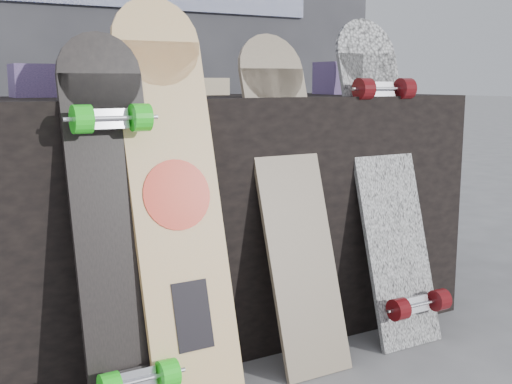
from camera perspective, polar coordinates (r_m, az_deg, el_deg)
ground at (r=1.93m, az=4.69°, el=-16.36°), size 60.00×60.00×0.00m
vendor_table at (r=2.20m, az=-2.59°, el=-1.94°), size 1.60×0.60×0.80m
booth at (r=2.95m, az=-10.60°, el=14.59°), size 2.40×0.22×2.20m
merch_box_purple at (r=2.09m, az=-18.48°, el=9.37°), size 0.18×0.12×0.10m
merch_box_small at (r=2.49m, az=7.30°, el=10.01°), size 0.14×0.14×0.12m
merch_box_flat at (r=2.31m, az=-5.39°, el=9.32°), size 0.22×0.10×0.06m
longboard_geisha at (r=1.70m, az=-7.21°, el=0.25°), size 0.25×0.32×1.08m
longboard_celtic at (r=1.93m, az=3.09°, el=0.23°), size 0.22×0.33×1.00m
longboard_cascadia at (r=2.16m, az=11.61°, el=1.60°), size 0.24×0.37×1.06m
skateboard_dark at (r=1.64m, az=-12.29°, el=-2.61°), size 0.22×0.30×0.98m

